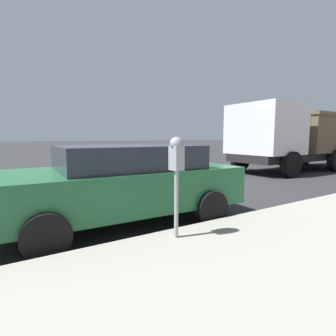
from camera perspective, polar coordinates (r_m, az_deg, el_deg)
The scene contains 4 objects.
ground_plane at distance 6.07m, azimuth -13.50°, elevation -8.74°, with size 220.00×220.00×0.00m, color #2B2B2D.
parking_meter at distance 3.66m, azimuth 1.84°, elevation 1.42°, with size 0.21×0.19×1.45m.
car_green at distance 4.95m, azimuth -9.97°, elevation -2.90°, with size 2.24×4.45×1.45m.
dump_truck at distance 14.42m, azimuth 26.87°, elevation 6.15°, with size 2.98×7.78×3.00m.
Camera 1 is at (-5.57, 1.79, 1.60)m, focal length 28.00 mm.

